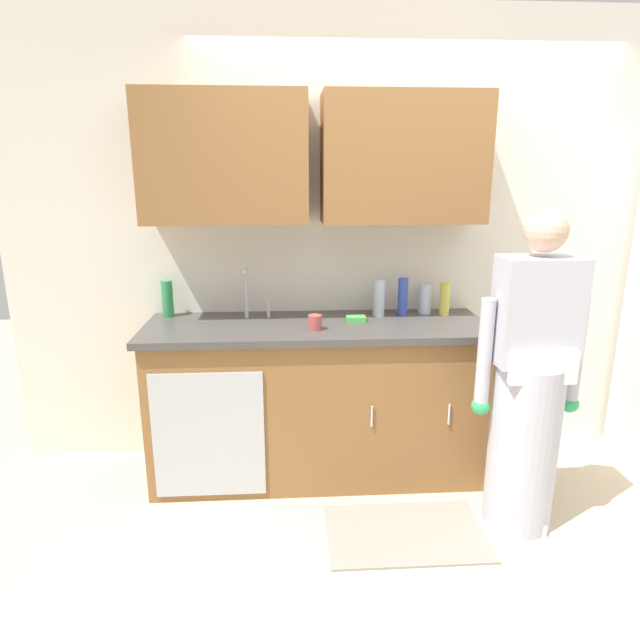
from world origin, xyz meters
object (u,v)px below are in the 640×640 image
bottle_water_short (403,297)px  bottle_cleaner_spray (425,298)px  person_at_sink (528,399)px  sink (252,326)px  sponge (356,319)px  bottle_soap (445,299)px  bottle_water_tall (167,299)px  bottle_dish_liquid (379,298)px  cup_by_sink (315,322)px

bottle_water_short → bottle_cleaner_spray: size_ratio=1.22×
person_at_sink → bottle_water_short: 0.95m
sink → bottle_cleaner_spray: size_ratio=2.69×
person_at_sink → sponge: size_ratio=14.73×
sponge → bottle_water_short: bearing=22.8°
bottle_water_short → bottle_cleaner_spray: bearing=14.0°
sink → bottle_soap: 1.17m
bottle_soap → bottle_water_tall: bottle_water_tall is taller
bottle_dish_liquid → bottle_water_tall: bottle_dish_liquid is taller
cup_by_sink → sponge: bearing=33.3°
bottle_cleaner_spray → sponge: bottle_cleaner_spray is taller
sink → bottle_soap: bearing=6.9°
bottle_water_tall → sponge: bearing=-9.2°
bottle_water_short → bottle_water_tall: bearing=177.8°
bottle_cleaner_spray → sponge: bearing=-160.0°
bottle_dish_liquid → sponge: bearing=-142.2°
bottle_water_short → bottle_water_tall: size_ratio=1.04×
bottle_soap → cup_by_sink: (-0.80, -0.28, -0.06)m
person_at_sink → bottle_water_tall: 2.08m
bottle_water_tall → sponge: size_ratio=1.99×
person_at_sink → bottle_water_short: bearing=123.8°
person_at_sink → cup_by_sink: (-1.03, 0.44, 0.29)m
bottle_water_short → bottle_water_tall: 1.41m
bottle_soap → bottle_dish_liquid: bottle_dish_liquid is taller
cup_by_sink → sponge: size_ratio=0.76×
sink → bottle_water_tall: bearing=158.2°
sink → sponge: (0.60, 0.02, 0.03)m
bottle_cleaner_spray → cup_by_sink: bottle_cleaner_spray is taller
person_at_sink → cup_by_sink: 1.16m
sink → sponge: 0.60m
bottle_water_tall → bottle_cleaner_spray: (1.56, -0.02, -0.02)m
sink → cup_by_sink: sink is taller
bottle_soap → sponge: size_ratio=1.81×
bottle_dish_liquid → bottle_cleaner_spray: size_ratio=1.21×
bottle_soap → sponge: bearing=-168.2°
sink → sponge: sink is taller
bottle_soap → bottle_water_short: (-0.25, 0.01, 0.01)m
person_at_sink → bottle_cleaner_spray: bearing=114.1°
bottle_water_short → bottle_dish_liquid: size_ratio=1.01×
bottle_water_tall → cup_by_sink: (0.86, -0.34, -0.07)m
bottle_soap → bottle_water_tall: (-1.66, 0.06, 0.01)m
bottle_dish_liquid → cup_by_sink: bearing=-145.0°
bottle_dish_liquid → cup_by_sink: (-0.40, -0.28, -0.07)m
sink → bottle_dish_liquid: bearing=10.6°
bottle_cleaner_spray → sponge: 0.48m
bottle_soap → cup_by_sink: bearing=-160.9°
sink → bottle_dish_liquid: 0.78m
bottle_soap → bottle_cleaner_spray: size_ratio=1.07×
person_at_sink → bottle_dish_liquid: person_at_sink is taller
sink → cup_by_sink: size_ratio=6.00×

